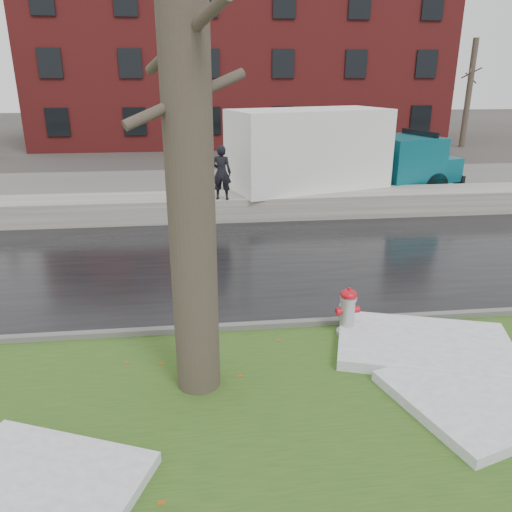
{
  "coord_description": "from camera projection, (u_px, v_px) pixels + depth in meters",
  "views": [
    {
      "loc": [
        -1.02,
        -6.99,
        4.34
      ],
      "look_at": [
        0.05,
        2.17,
        1.0
      ],
      "focal_mm": 35.0,
      "sensor_mm": 36.0,
      "label": 1
    }
  ],
  "objects": [
    {
      "name": "ground",
      "position": [
        268.0,
        359.0,
        8.12
      ],
      "size": [
        120.0,
        120.0,
        0.0
      ],
      "primitive_type": "plane",
      "color": "#47423D",
      "rests_on": "ground"
    },
    {
      "name": "verge",
      "position": [
        281.0,
        405.0,
        6.95
      ],
      "size": [
        60.0,
        4.5,
        0.04
      ],
      "primitive_type": "cube",
      "color": "#2B4D19",
      "rests_on": "ground"
    },
    {
      "name": "road",
      "position": [
        243.0,
        262.0,
        12.32
      ],
      "size": [
        60.0,
        7.0,
        0.03
      ],
      "primitive_type": "cube",
      "color": "black",
      "rests_on": "ground"
    },
    {
      "name": "parking_lot",
      "position": [
        224.0,
        189.0,
        20.26
      ],
      "size": [
        60.0,
        9.0,
        0.03
      ],
      "primitive_type": "cube",
      "color": "slate",
      "rests_on": "ground"
    },
    {
      "name": "curb",
      "position": [
        261.0,
        326.0,
        9.03
      ],
      "size": [
        60.0,
        0.15,
        0.14
      ],
      "primitive_type": "cube",
      "color": "slate",
      "rests_on": "ground"
    },
    {
      "name": "snowbank",
      "position": [
        231.0,
        206.0,
        16.12
      ],
      "size": [
        60.0,
        1.6,
        0.75
      ],
      "primitive_type": "cube",
      "color": "#BBB7AB",
      "rests_on": "ground"
    },
    {
      "name": "brick_building",
      "position": [
        237.0,
        66.0,
        34.65
      ],
      "size": [
        26.0,
        12.0,
        10.0
      ],
      "primitive_type": "cube",
      "color": "maroon",
      "rests_on": "ground"
    },
    {
      "name": "bg_tree_center",
      "position": [
        113.0,
        93.0,
        30.61
      ],
      "size": [
        1.4,
        1.62,
        6.5
      ],
      "color": "brown",
      "rests_on": "ground"
    },
    {
      "name": "bg_tree_right",
      "position": [
        469.0,
        93.0,
        31.14
      ],
      "size": [
        1.4,
        1.62,
        6.5
      ],
      "color": "brown",
      "rests_on": "ground"
    },
    {
      "name": "fire_hydrant",
      "position": [
        348.0,
        309.0,
        8.67
      ],
      "size": [
        0.44,
        0.38,
        0.89
      ],
      "rotation": [
        0.0,
        0.0,
        0.11
      ],
      "color": "#ADB0B6",
      "rests_on": "verge"
    },
    {
      "name": "tree",
      "position": [
        187.0,
        105.0,
        6.07
      ],
      "size": [
        1.53,
        1.75,
        7.87
      ],
      "rotation": [
        0.0,
        0.0,
        0.09
      ],
      "color": "brown",
      "rests_on": "verge"
    },
    {
      "name": "box_truck",
      "position": [
        335.0,
        155.0,
        17.21
      ],
      "size": [
        10.0,
        4.63,
        3.33
      ],
      "rotation": [
        0.0,
        0.0,
        0.29
      ],
      "color": "black",
      "rests_on": "ground"
    },
    {
      "name": "worker",
      "position": [
        221.0,
        173.0,
        15.12
      ],
      "size": [
        0.67,
        0.51,
        1.65
      ],
      "primitive_type": "imported",
      "rotation": [
        0.0,
        0.0,
        2.92
      ],
      "color": "black",
      "rests_on": "snowbank"
    },
    {
      "name": "snow_patch_near",
      "position": [
        490.0,
        391.0,
        7.09
      ],
      "size": [
        3.07,
        2.68,
        0.16
      ],
      "primitive_type": "cube",
      "rotation": [
        0.0,
        0.0,
        0.3
      ],
      "color": "white",
      "rests_on": "verge"
    },
    {
      "name": "snow_patch_far",
      "position": [
        37.0,
        488.0,
        5.43
      ],
      "size": [
        2.64,
        2.31,
        0.14
      ],
      "primitive_type": "cube",
      "rotation": [
        0.0,
        0.0,
        -0.39
      ],
      "color": "white",
      "rests_on": "verge"
    },
    {
      "name": "snow_patch_side",
      "position": [
        424.0,
        345.0,
        8.27
      ],
      "size": [
        3.21,
        2.56,
        0.18
      ],
      "primitive_type": "cube",
      "rotation": [
        0.0,
        0.0,
        -0.31
      ],
      "color": "white",
      "rests_on": "verge"
    }
  ]
}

